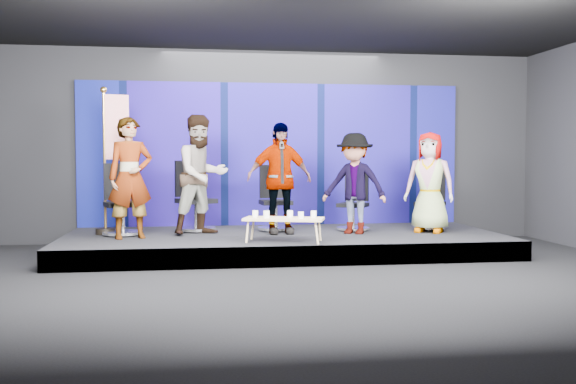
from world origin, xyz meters
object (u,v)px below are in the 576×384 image
chair_d (354,211)px  panelist_d (354,183)px  panelist_e (430,182)px  chair_c (275,209)px  panelist_a (130,178)px  coffee_table (284,220)px  panelist_c (279,178)px  panelist_b (201,175)px  mug_a (255,214)px  mug_e (314,214)px  chair_a (122,211)px  chair_b (194,208)px  mug_c (290,214)px  mug_b (266,214)px  chair_e (431,210)px  flag_stand (112,156)px  mug_d (301,215)px

chair_d → panelist_d: (-0.11, -0.49, 0.49)m
panelist_d → panelist_e: size_ratio=0.99×
chair_c → panelist_d: bearing=-33.9°
panelist_a → coffee_table: panelist_a is taller
panelist_c → panelist_b: bearing=171.6°
panelist_a → mug_a: panelist_a is taller
chair_d → mug_e: bearing=-93.8°
chair_a → panelist_e: panelist_e is taller
panelist_e → coffee_table: bearing=-127.7°
panelist_e → coffee_table: size_ratio=1.33×
chair_b → mug_e: 2.39m
panelist_c → mug_c: 1.11m
mug_b → panelist_e: bearing=17.8°
panelist_c → panelist_d: bearing=-12.7°
panelist_c → coffee_table: size_ratio=1.44×
coffee_table → panelist_b: bearing=136.8°
chair_c → chair_d: bearing=-12.9°
mug_e → panelist_b: bearing=144.8°
chair_e → panelist_e: size_ratio=0.62×
chair_d → panelist_e: size_ratio=0.61×
coffee_table → flag_stand: (-2.61, 1.36, 0.93)m
chair_d → chair_c: bearing=-157.4°
mug_a → mug_d: (0.64, -0.29, -0.00)m
chair_b → mug_d: chair_b is taller
mug_c → chair_b: bearing=131.7°
panelist_d → panelist_a: bearing=-147.2°
panelist_b → panelist_c: (1.25, -0.08, -0.06)m
mug_c → mug_e: mug_c is taller
chair_a → mug_b: (2.19, -1.22, 0.03)m
panelist_b → flag_stand: size_ratio=0.81×
panelist_e → mug_d: (-2.33, -1.05, -0.43)m
chair_e → panelist_d: bearing=-128.5°
mug_e → panelist_c: bearing=109.3°
coffee_table → mug_b: 0.27m
chair_b → mug_c: 2.10m
chair_e → mug_c: size_ratio=9.99×
panelist_b → mug_c: size_ratio=18.76×
mug_a → mug_c: 0.51m
chair_c → chair_e: size_ratio=1.09×
panelist_b → chair_d: panelist_b is taller
panelist_b → mug_d: 1.98m
panelist_d → flag_stand: bearing=-156.6°
mug_d → coffee_table: bearing=145.4°
mug_e → mug_d: bearing=-149.5°
panelist_b → coffee_table: (1.18, -1.11, -0.64)m
chair_a → chair_b: (1.15, 0.40, 0.01)m
mug_c → mug_e: 0.35m
panelist_b → mug_e: bearing=-64.3°
chair_a → mug_b: 2.51m
flag_stand → panelist_b: bearing=-21.7°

